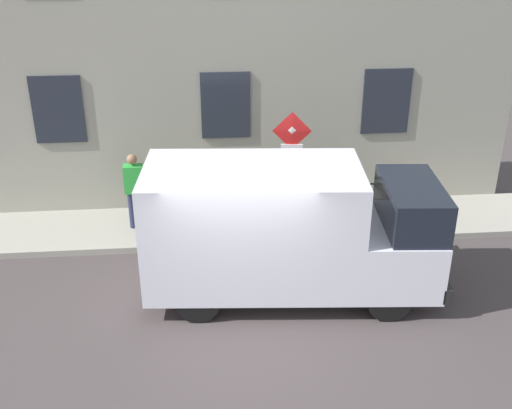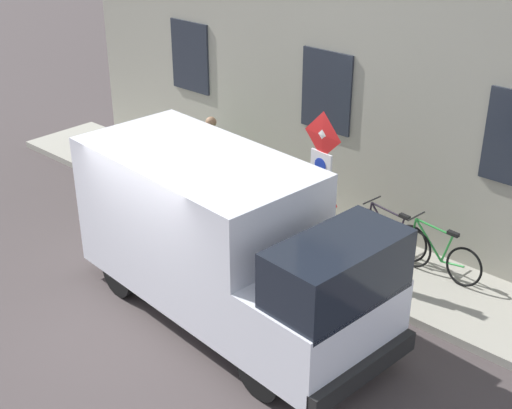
% 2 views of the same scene
% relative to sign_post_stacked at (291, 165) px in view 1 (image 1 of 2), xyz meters
% --- Properties ---
extents(ground_plane, '(80.00, 80.00, 0.00)m').
position_rel_sign_post_stacked_xyz_m(ground_plane, '(-2.67, 1.25, -1.80)').
color(ground_plane, '#433B3B').
extents(sidewalk_slab, '(1.95, 15.29, 0.14)m').
position_rel_sign_post_stacked_xyz_m(sidewalk_slab, '(0.77, 1.25, -1.73)').
color(sidewalk_slab, '#9E9A8C').
rests_on(sidewalk_slab, ground_plane).
extents(building_facade, '(0.75, 13.29, 8.07)m').
position_rel_sign_post_stacked_xyz_m(building_facade, '(2.09, 1.25, 2.23)').
color(building_facade, '#9A9787').
rests_on(building_facade, ground_plane).
extents(sign_post_stacked, '(0.17, 0.56, 2.66)m').
position_rel_sign_post_stacked_xyz_m(sign_post_stacked, '(0.00, 0.00, 0.00)').
color(sign_post_stacked, '#474C47').
rests_on(sign_post_stacked, sidewalk_slab).
extents(delivery_van, '(2.41, 5.47, 2.50)m').
position_rel_sign_post_stacked_xyz_m(delivery_van, '(-1.89, 0.35, -0.47)').
color(delivery_van, white).
rests_on(delivery_van, ground_plane).
extents(bicycle_green, '(0.46, 1.72, 0.89)m').
position_rel_sign_post_stacked_xyz_m(bicycle_green, '(1.20, -1.57, -1.29)').
color(bicycle_green, black).
rests_on(bicycle_green, sidewalk_slab).
extents(bicycle_black, '(0.46, 1.71, 0.89)m').
position_rel_sign_post_stacked_xyz_m(bicycle_black, '(1.20, -0.67, -1.29)').
color(bicycle_black, black).
rests_on(bicycle_black, sidewalk_slab).
extents(pedestrian, '(0.26, 0.40, 1.72)m').
position_rel_sign_post_stacked_xyz_m(pedestrian, '(0.75, 3.29, -0.73)').
color(pedestrian, '#262B47').
rests_on(pedestrian, sidewalk_slab).
extents(litter_bin, '(0.44, 0.44, 0.90)m').
position_rel_sign_post_stacked_xyz_m(litter_bin, '(0.15, 1.34, -1.21)').
color(litter_bin, '#2D5133').
rests_on(litter_bin, sidewalk_slab).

